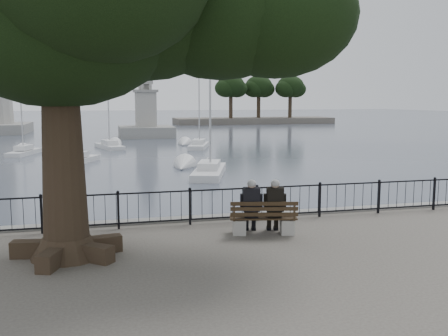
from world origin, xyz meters
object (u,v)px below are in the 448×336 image
object	(u,v)px
person_left	(251,208)
person_right	(274,208)
lion_monument	(146,117)
bench	(263,222)

from	to	relation	value
person_left	person_right	world-z (taller)	same
lion_monument	person_right	bearing A→B (deg)	-91.15
bench	person_right	world-z (taller)	person_right
bench	lion_monument	distance (m)	48.94
bench	person_right	bearing A→B (deg)	6.05
bench	person_left	world-z (taller)	person_left
person_left	lion_monument	bearing A→B (deg)	88.14
person_right	lion_monument	world-z (taller)	lion_monument
person_left	person_right	xyz separation A→B (m)	(0.60, -0.14, 0.00)
person_right	lion_monument	distance (m)	48.90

